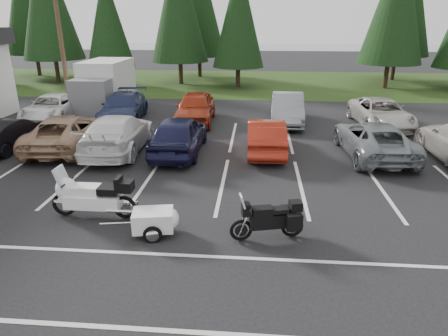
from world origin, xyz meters
TOP-DOWN VIEW (x-y plane):
  - ground at (0.00, 0.00)m, footprint 120.00×120.00m
  - grass_strip at (0.00, 24.00)m, footprint 80.00×16.00m
  - lake_water at (4.00, 55.00)m, footprint 70.00×50.00m
  - utility_pole at (-10.00, 12.00)m, footprint 1.60×0.26m
  - box_truck at (-8.00, 12.50)m, footprint 2.40×5.60m
  - stall_markings at (0.00, 2.00)m, footprint 32.00×16.00m
  - conifer_3 at (-10.50, 21.40)m, footprint 3.87×3.87m
  - conifer_4 at (-5.00, 22.90)m, footprint 4.80×4.80m
  - conifer_5 at (0.00, 21.60)m, footprint 4.14×4.14m
  - conifer_back_b at (-4.00, 27.50)m, footprint 4.97×4.97m
  - car_near_1 at (-9.13, 4.30)m, footprint 1.81×4.27m
  - car_near_2 at (-6.63, 4.53)m, footprint 3.02×5.62m
  - car_near_3 at (-4.28, 4.32)m, footprint 2.43×5.54m
  - car_near_4 at (-1.63, 4.26)m, footprint 1.96×4.82m
  - car_near_5 at (2.03, 4.67)m, footprint 1.66×4.45m
  - car_near_6 at (6.48, 4.55)m, footprint 2.66×5.32m
  - car_far_0 at (-9.91, 9.61)m, footprint 2.61×5.03m
  - car_far_1 at (-5.79, 9.66)m, footprint 2.60×5.36m
  - car_far_2 at (-1.73, 9.54)m, footprint 2.08×4.90m
  - car_far_3 at (3.27, 9.85)m, footprint 1.90×4.87m
  - car_far_4 at (8.15, 9.56)m, footprint 2.69×5.26m
  - touring_motorcycle at (-2.99, -1.71)m, footprint 2.78×0.89m
  - cargo_trailer at (-1.03, -2.56)m, footprint 1.66×1.12m
  - adventure_motorcycle at (1.97, -2.52)m, footprint 2.29×1.23m

SIDE VIEW (x-z plane):
  - ground at x=0.00m, z-range 0.00..0.00m
  - lake_water at x=4.00m, z-range -0.01..0.01m
  - stall_markings at x=0.00m, z-range 0.00..0.01m
  - grass_strip at x=0.00m, z-range 0.00..0.01m
  - cargo_trailer at x=-1.03m, z-range 0.00..0.71m
  - adventure_motorcycle at x=1.97m, z-range 0.00..1.32m
  - car_far_0 at x=-9.91m, z-range 0.00..1.35m
  - car_near_1 at x=-9.13m, z-range 0.00..1.37m
  - car_far_4 at x=8.15m, z-range 0.00..1.42m
  - car_near_6 at x=6.48m, z-range 0.00..1.45m
  - car_near_5 at x=2.03m, z-range 0.00..1.45m
  - car_near_2 at x=-6.63m, z-range 0.00..1.50m
  - car_far_1 at x=-5.79m, z-range 0.00..1.50m
  - touring_motorcycle at x=-2.99m, z-range 0.00..1.54m
  - car_far_3 at x=3.27m, z-range 0.00..1.58m
  - car_near_3 at x=-4.28m, z-range 0.00..1.58m
  - car_near_4 at x=-1.63m, z-range 0.00..1.64m
  - car_far_2 at x=-1.73m, z-range 0.00..1.65m
  - box_truck at x=-8.00m, z-range 0.00..2.90m
  - utility_pole at x=-10.00m, z-range 0.20..9.20m
  - conifer_3 at x=-10.50m, z-range 0.76..9.78m
  - conifer_5 at x=0.00m, z-range 0.81..10.45m
  - conifer_4 at x=-5.00m, z-range 0.95..12.12m
  - conifer_back_b at x=-4.00m, z-range 0.98..12.56m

